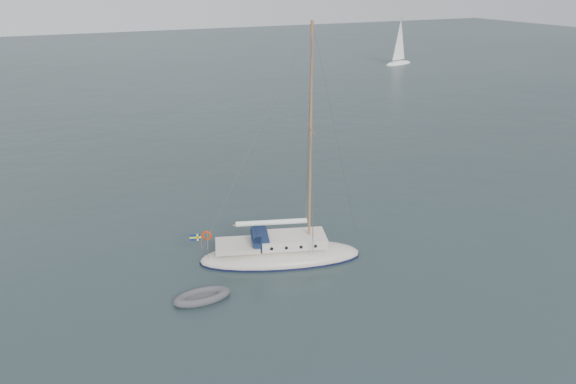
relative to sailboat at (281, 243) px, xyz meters
name	(u,v)px	position (x,y,z in m)	size (l,w,h in m)	color
ground	(323,269)	(1.66, -2.10, -1.06)	(300.00, 300.00, 0.00)	black
sailboat	(281,243)	(0.00, 0.00, 0.00)	(9.88, 2.96, 14.07)	beige
dinghy	(202,297)	(-5.51, -2.30, -0.88)	(3.02, 1.36, 0.43)	#4B4A4F
distant_yacht_b	(400,43)	(52.18, 60.56, 2.75)	(6.74, 3.60, 8.94)	white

